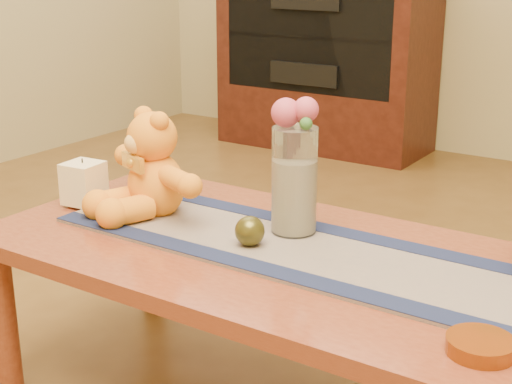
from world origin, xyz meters
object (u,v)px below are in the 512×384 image
Objects in this scene: teddy_bear at (155,164)px; amber_dish at (480,346)px; pillar_candle at (84,183)px; bronze_ball at (250,231)px; glass_vase at (294,181)px.

teddy_bear reaches higher than amber_dish.
amber_dish is (1.15, -0.19, -0.05)m from pillar_candle.
pillar_candle is 1.60× the size of bronze_ball.
pillar_candle is 1.16m from amber_dish.
amber_dish is (0.94, -0.25, -0.12)m from teddy_bear.
glass_vase is 0.17m from bronze_ball.
amber_dish is (0.56, -0.31, -0.12)m from glass_vase.
pillar_candle is at bearing -167.99° from glass_vase.
teddy_bear is 3.18× the size of amber_dish.
teddy_bear is 0.36m from bronze_ball.
bronze_ball is at bearing 10.14° from teddy_bear.
teddy_bear reaches higher than pillar_candle.
teddy_bear is 3.37× the size of pillar_candle.
glass_vase is at bearing 73.66° from bronze_ball.
glass_vase reaches higher than teddy_bear.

